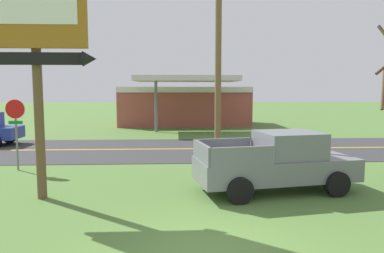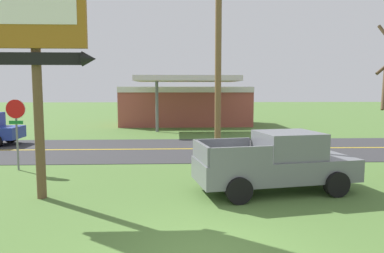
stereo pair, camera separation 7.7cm
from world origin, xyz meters
name	(u,v)px [view 1 (the left image)]	position (x,y,z in m)	size (l,w,h in m)	color
road_asphalt	(188,149)	(0.00, 13.00, 0.01)	(140.00, 8.00, 0.02)	#333335
road_centre_line	(188,149)	(0.00, 13.00, 0.02)	(126.00, 0.20, 0.01)	gold
motel_sign	(36,40)	(-4.75, 3.95, 4.77)	(3.37, 0.54, 6.81)	brown
stop_sign	(16,122)	(-7.24, 8.03, 2.03)	(0.80, 0.08, 2.95)	slate
utility_pole	(218,55)	(1.06, 7.83, 4.75)	(1.78, 0.26, 8.93)	brown
gas_station	(184,104)	(0.19, 27.21, 1.94)	(12.00, 11.50, 4.40)	#A84C42
pickup_grey_parked_on_lawn	(278,162)	(2.65, 4.51, 0.96)	(5.47, 2.92, 1.96)	slate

